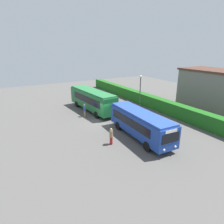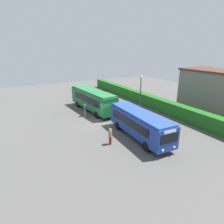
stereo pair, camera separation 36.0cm
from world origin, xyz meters
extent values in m
plane|color=#514F4C|center=(0.00, 0.00, 0.00)|extent=(64.00, 64.00, 0.00)
cube|color=#19602D|center=(-4.75, 0.94, 1.82)|extent=(10.66, 3.37, 2.55)
cube|color=#27723C|center=(-4.75, 0.94, 3.20)|extent=(10.33, 3.14, 0.20)
cube|color=black|center=(-4.35, -0.28, 2.13)|extent=(8.15, 0.74, 1.02)
cube|color=black|center=(-4.56, 2.21, 2.13)|extent=(8.15, 0.74, 1.02)
cube|color=black|center=(-9.99, 0.49, 2.13)|extent=(0.21, 2.02, 1.07)
cube|color=silver|center=(-9.99, 0.49, 2.92)|extent=(0.16, 1.36, 0.28)
cylinder|color=black|center=(-7.89, -0.47, 0.50)|extent=(1.02, 0.37, 1.00)
cylinder|color=black|center=(-8.09, 1.79, 0.50)|extent=(1.02, 0.37, 1.00)
cylinder|color=black|center=(-1.42, 0.09, 0.50)|extent=(1.02, 0.37, 1.00)
cylinder|color=black|center=(-1.61, 2.35, 0.50)|extent=(1.02, 0.37, 1.00)
sphere|color=silver|center=(-9.95, -0.19, 0.90)|extent=(0.22, 0.22, 0.22)
sphere|color=silver|center=(-10.07, 1.16, 0.90)|extent=(0.22, 0.22, 0.22)
cube|color=navy|center=(6.49, 1.64, 1.65)|extent=(9.43, 2.83, 2.21)
cube|color=#2747A0|center=(6.49, 1.64, 2.86)|extent=(9.15, 2.63, 0.20)
cube|color=black|center=(6.24, 2.89, 1.92)|extent=(7.28, 0.35, 0.88)
cube|color=black|center=(6.14, 0.42, 1.92)|extent=(7.28, 0.35, 0.88)
cube|color=black|center=(11.17, 1.44, 1.92)|extent=(0.13, 2.00, 0.93)
cube|color=silver|center=(11.17, 1.44, 2.58)|extent=(0.10, 1.34, 0.28)
cylinder|color=black|center=(9.43, 2.64, 0.50)|extent=(1.01, 0.32, 1.00)
cylinder|color=black|center=(9.34, 0.40, 0.50)|extent=(1.01, 0.32, 1.00)
cylinder|color=black|center=(3.65, 2.88, 0.50)|extent=(1.01, 0.32, 1.00)
cylinder|color=black|center=(3.55, 0.65, 0.50)|extent=(1.01, 0.32, 1.00)
sphere|color=silver|center=(11.21, 2.11, 0.90)|extent=(0.22, 0.22, 0.22)
sphere|color=silver|center=(11.16, 0.77, 0.90)|extent=(0.22, 0.22, 0.22)
cube|color=olive|center=(-3.04, 4.11, 0.39)|extent=(0.34, 0.34, 0.78)
cube|color=black|center=(-3.04, 4.11, 1.13)|extent=(0.44, 0.46, 0.69)
sphere|color=tan|center=(-3.04, 4.11, 1.58)|extent=(0.22, 0.22, 0.22)
cube|color=olive|center=(-2.87, -1.14, 0.44)|extent=(0.36, 0.31, 0.88)
cube|color=#334C8C|center=(-2.87, -1.14, 1.26)|extent=(0.54, 0.37, 0.77)
sphere|color=#8C6647|center=(-2.87, -1.14, 1.76)|extent=(0.24, 0.24, 0.24)
cube|color=maroon|center=(6.39, -1.95, 0.42)|extent=(0.37, 0.36, 0.84)
cube|color=olive|center=(6.39, -1.95, 1.20)|extent=(0.49, 0.49, 0.73)
sphere|color=tan|center=(6.39, -1.95, 1.68)|extent=(0.23, 0.23, 0.23)
cube|color=#1D5D1A|center=(0.00, 10.33, 0.96)|extent=(44.00, 1.40, 1.91)
cone|color=orange|center=(-9.54, 5.18, 0.30)|extent=(0.36, 0.36, 0.60)
cylinder|color=#38383D|center=(-0.31, 6.76, 2.68)|extent=(0.14, 0.14, 5.35)
sphere|color=beige|center=(-0.31, 6.76, 5.53)|extent=(0.36, 0.36, 0.36)
camera|label=1|loc=(22.10, -10.81, 9.62)|focal=31.04mm
camera|label=2|loc=(22.27, -10.49, 9.62)|focal=31.04mm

